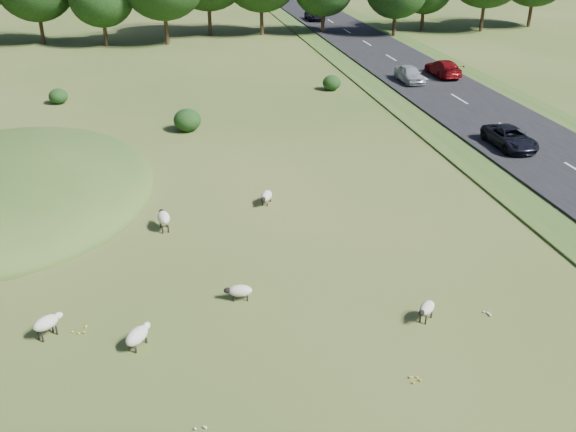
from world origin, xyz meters
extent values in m
plane|color=#33551A|center=(0.00, 20.00, 0.00)|extent=(160.00, 160.00, 0.00)
ellipsoid|color=#33561E|center=(-12.00, 12.00, 0.00)|extent=(16.00, 20.00, 4.00)
cube|color=black|center=(20.00, 30.00, 0.12)|extent=(8.00, 150.00, 0.25)
cylinder|color=black|center=(-15.94, 56.24, 1.80)|extent=(0.44, 0.44, 3.61)
cylinder|color=black|center=(-8.82, 53.43, 1.51)|extent=(0.44, 0.44, 3.02)
cylinder|color=black|center=(-2.08, 52.98, 1.95)|extent=(0.44, 0.44, 3.90)
cylinder|color=black|center=(3.25, 57.90, 2.11)|extent=(0.44, 0.44, 4.22)
cylinder|color=black|center=(9.45, 56.94, 1.97)|extent=(0.44, 0.44, 3.94)
cylinder|color=black|center=(16.87, 56.01, 1.54)|extent=(0.44, 0.44, 3.09)
cylinder|color=black|center=(24.77, 52.46, 1.56)|extent=(0.44, 0.44, 3.12)
cylinder|color=black|center=(29.90, 56.26, 1.47)|extent=(0.44, 0.44, 2.93)
cylinder|color=black|center=(36.86, 53.95, 2.08)|extent=(0.44, 0.44, 4.16)
cylinder|color=black|center=(44.55, 55.89, 1.87)|extent=(0.44, 0.44, 3.74)
ellipsoid|color=black|center=(-1.69, 20.84, 0.77)|extent=(1.89, 1.89, 1.55)
ellipsoid|color=black|center=(10.95, 29.59, 0.63)|extent=(1.54, 1.54, 1.26)
ellipsoid|color=black|center=(-11.28, 29.84, 0.60)|extent=(1.46, 1.46, 1.20)
ellipsoid|color=beige|center=(1.60, 7.72, 0.45)|extent=(0.93, 1.14, 0.52)
ellipsoid|color=black|center=(1.36, 7.24, 0.48)|extent=(0.37, 0.40, 0.26)
cylinder|color=black|center=(1.58, 7.40, 0.09)|extent=(0.07, 0.07, 0.19)
cylinder|color=black|center=(1.36, 7.52, 0.09)|extent=(0.07, 0.07, 0.19)
cylinder|color=black|center=(1.85, 7.93, 0.09)|extent=(0.07, 0.07, 0.19)
cylinder|color=black|center=(1.62, 8.04, 0.09)|extent=(0.07, 0.07, 0.19)
ellipsoid|color=beige|center=(-0.94, -1.07, 0.41)|extent=(0.99, 0.62, 0.48)
ellipsoid|color=black|center=(-1.43, -1.00, 0.44)|extent=(0.33, 0.27, 0.24)
cylinder|color=black|center=(-1.22, -1.15, 0.09)|extent=(0.07, 0.07, 0.17)
cylinder|color=black|center=(-1.19, -0.92, 0.09)|extent=(0.07, 0.07, 0.17)
cylinder|color=black|center=(-0.68, -1.22, 0.09)|extent=(0.07, 0.07, 0.17)
cylinder|color=black|center=(-0.65, -0.99, 0.09)|extent=(0.07, 0.07, 0.17)
ellipsoid|color=beige|center=(-3.71, 5.68, 0.66)|extent=(0.71, 1.14, 0.55)
ellipsoid|color=black|center=(-3.79, 6.26, 0.70)|extent=(0.31, 0.38, 0.28)
cylinder|color=black|center=(-3.88, 5.98, 0.19)|extent=(0.08, 0.08, 0.39)
cylinder|color=black|center=(-3.62, 6.01, 0.19)|extent=(0.08, 0.08, 0.39)
cylinder|color=black|center=(-3.80, 5.36, 0.19)|extent=(0.08, 0.08, 0.39)
cylinder|color=black|center=(-3.53, 5.39, 0.19)|extent=(0.08, 0.08, 0.39)
ellipsoid|color=beige|center=(-4.88, -3.36, 0.48)|extent=(1.08, 1.20, 0.55)
ellipsoid|color=silver|center=(-4.55, -2.89, 0.51)|extent=(0.41, 0.43, 0.28)
cylinder|color=black|center=(-4.81, -3.03, 0.10)|extent=(0.08, 0.08, 0.20)
cylinder|color=black|center=(-4.59, -3.18, 0.10)|extent=(0.08, 0.08, 0.20)
cylinder|color=black|center=(-5.17, -3.54, 0.10)|extent=(0.08, 0.08, 0.20)
cylinder|color=black|center=(-4.95, -3.69, 0.10)|extent=(0.08, 0.08, 0.20)
ellipsoid|color=beige|center=(5.69, -3.83, 0.54)|extent=(0.96, 0.94, 0.45)
ellipsoid|color=black|center=(5.34, -4.15, 0.57)|extent=(0.35, 0.35, 0.22)
cylinder|color=black|center=(5.58, -4.08, 0.16)|extent=(0.06, 0.06, 0.32)
cylinder|color=black|center=(5.43, -3.92, 0.16)|extent=(0.06, 0.06, 0.32)
cylinder|color=black|center=(5.95, -3.73, 0.16)|extent=(0.06, 0.06, 0.32)
cylinder|color=black|center=(5.80, -3.57, 0.16)|extent=(0.06, 0.06, 0.32)
ellipsoid|color=beige|center=(-8.06, -2.12, 0.60)|extent=(1.08, 1.02, 0.50)
ellipsoid|color=silver|center=(-7.65, -1.78, 0.64)|extent=(0.39, 0.38, 0.25)
cylinder|color=black|center=(-7.92, -1.84, 0.18)|extent=(0.07, 0.07, 0.35)
cylinder|color=black|center=(-7.76, -2.03, 0.18)|extent=(0.07, 0.07, 0.35)
cylinder|color=black|center=(-8.35, -2.21, 0.18)|extent=(0.07, 0.07, 0.35)
cylinder|color=black|center=(-8.20, -2.40, 0.18)|extent=(0.07, 0.07, 0.35)
imported|color=black|center=(18.10, 12.71, 0.88)|extent=(2.08, 4.52, 1.26)
imported|color=#B5B7BD|center=(18.10, 30.07, 0.96)|extent=(1.67, 4.16, 1.42)
imported|color=black|center=(18.10, 65.21, 0.88)|extent=(2.10, 4.55, 1.27)
imported|color=maroon|center=(21.90, 31.60, 0.96)|extent=(1.99, 4.90, 1.42)
camera|label=1|loc=(-3.34, -22.40, 13.93)|focal=40.00mm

